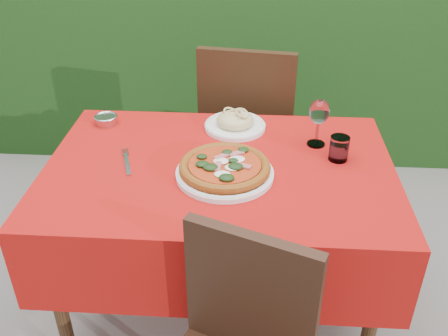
# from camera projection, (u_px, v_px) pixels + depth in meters

# --- Properties ---
(ground) EXTENTS (60.00, 60.00, 0.00)m
(ground) POSITION_uv_depth(u_px,v_px,m) (220.00, 310.00, 2.20)
(ground) COLOR slate
(ground) RESTS_ON ground
(hedge) EXTENTS (3.20, 0.55, 1.78)m
(hedge) POSITION_uv_depth(u_px,v_px,m) (238.00, 9.00, 3.03)
(hedge) COLOR black
(hedge) RESTS_ON ground
(dining_table) EXTENTS (1.26, 0.86, 0.75)m
(dining_table) POSITION_uv_depth(u_px,v_px,m) (220.00, 199.00, 1.88)
(dining_table) COLOR #432E15
(dining_table) RESTS_ON ground
(chair_far) EXTENTS (0.50, 0.50, 0.99)m
(chair_far) POSITION_uv_depth(u_px,v_px,m) (248.00, 126.00, 2.47)
(chair_far) COLOR black
(chair_far) RESTS_ON ground
(pizza_plate) EXTENTS (0.39, 0.39, 0.06)m
(pizza_plate) POSITION_uv_depth(u_px,v_px,m) (225.00, 169.00, 1.73)
(pizza_plate) COLOR white
(pizza_plate) RESTS_ON dining_table
(pasta_plate) EXTENTS (0.25, 0.25, 0.07)m
(pasta_plate) POSITION_uv_depth(u_px,v_px,m) (235.00, 123.00, 2.04)
(pasta_plate) COLOR white
(pasta_plate) RESTS_ON dining_table
(water_glass) EXTENTS (0.07, 0.07, 0.09)m
(water_glass) POSITION_uv_depth(u_px,v_px,m) (339.00, 149.00, 1.82)
(water_glass) COLOR silver
(water_glass) RESTS_ON dining_table
(wine_glass) EXTENTS (0.08, 0.08, 0.19)m
(wine_glass) POSITION_uv_depth(u_px,v_px,m) (319.00, 114.00, 1.86)
(wine_glass) COLOR silver
(wine_glass) RESTS_ON dining_table
(fork) EXTENTS (0.09, 0.21, 0.01)m
(fork) POSITION_uv_depth(u_px,v_px,m) (127.00, 164.00, 1.80)
(fork) COLOR #AEAEB5
(fork) RESTS_ON dining_table
(steel_ramekin) EXTENTS (0.09, 0.09, 0.03)m
(steel_ramekin) POSITION_uv_depth(u_px,v_px,m) (106.00, 120.00, 2.08)
(steel_ramekin) COLOR silver
(steel_ramekin) RESTS_ON dining_table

